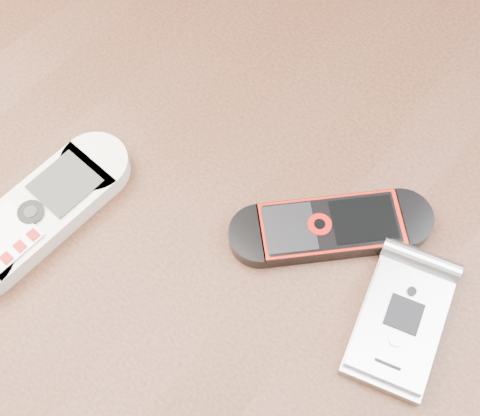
# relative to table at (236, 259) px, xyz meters

# --- Properties ---
(ground) EXTENTS (4.00, 4.00, 0.00)m
(ground) POSITION_rel_table_xyz_m (0.00, 0.00, -0.64)
(ground) COLOR #472B19
(ground) RESTS_ON ground
(table) EXTENTS (1.20, 0.80, 0.75)m
(table) POSITION_rel_table_xyz_m (0.00, 0.00, 0.00)
(table) COLOR black
(table) RESTS_ON ground
(nokia_white) EXTENTS (0.07, 0.18, 0.02)m
(nokia_white) POSITION_rel_table_xyz_m (-0.12, -0.11, 0.12)
(nokia_white) COLOR white
(nokia_white) RESTS_ON table
(nokia_black_red) EXTENTS (0.15, 0.16, 0.02)m
(nokia_black_red) POSITION_rel_table_xyz_m (0.07, 0.03, 0.11)
(nokia_black_red) COLOR black
(nokia_black_red) RESTS_ON table
(motorola_razr) EXTENTS (0.09, 0.13, 0.02)m
(motorola_razr) POSITION_rel_table_xyz_m (0.16, 0.00, 0.11)
(motorola_razr) COLOR #BDBDC1
(motorola_razr) RESTS_ON table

